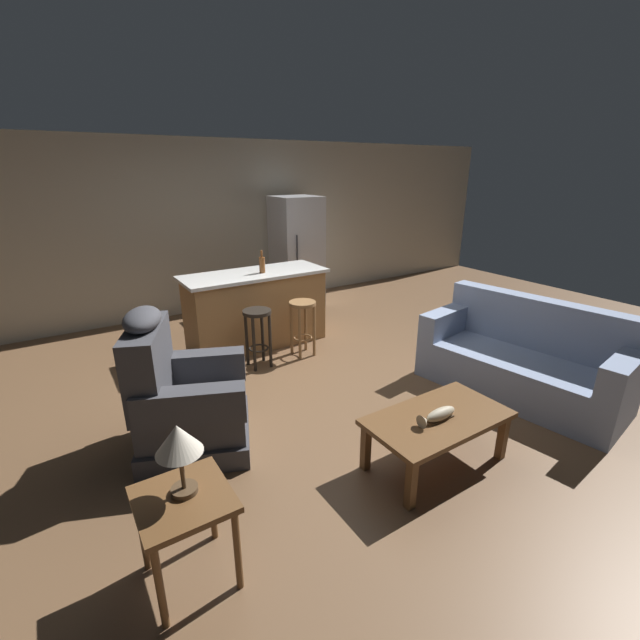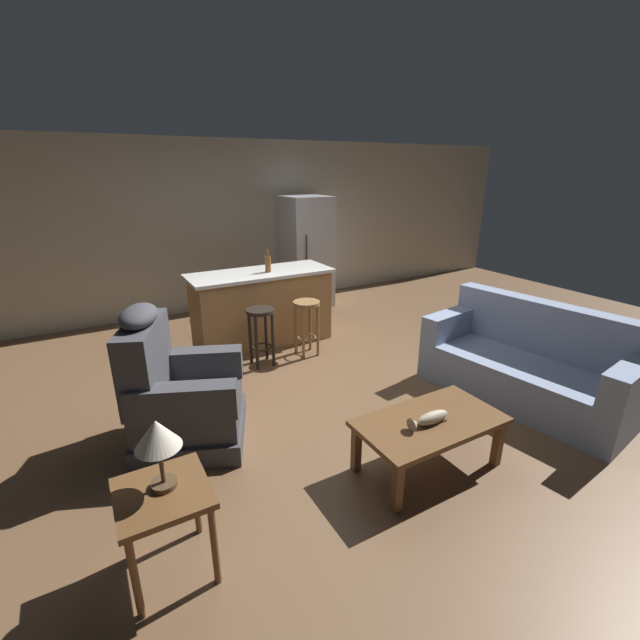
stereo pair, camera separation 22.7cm
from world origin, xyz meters
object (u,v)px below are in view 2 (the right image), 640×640
(fish_figurine, at_px, (429,419))
(bar_stool_right, at_px, (307,318))
(bar_stool_left, at_px, (261,326))
(coffee_table, at_px, (430,426))
(refrigerator, at_px, (307,252))
(end_table, at_px, (164,505))
(table_lamp, at_px, (157,437))
(couch, at_px, (528,366))
(recliner_near_lamp, at_px, (179,396))
(bottle_tall_green, at_px, (268,264))
(kitchen_island, at_px, (262,307))

(fish_figurine, xyz_separation_m, bar_stool_right, (0.25, 2.36, 0.01))
(bar_stool_left, bearing_deg, coffee_table, -80.41)
(fish_figurine, bearing_deg, refrigerator, 73.61)
(end_table, bearing_deg, refrigerator, 53.36)
(bar_stool_right, distance_m, refrigerator, 2.12)
(end_table, height_order, table_lamp, table_lamp)
(couch, xyz_separation_m, recliner_near_lamp, (-3.13, 0.95, 0.08))
(recliner_near_lamp, relative_size, table_lamp, 2.93)
(coffee_table, xyz_separation_m, bottle_tall_green, (-0.04, 2.89, 0.69))
(coffee_table, distance_m, fish_figurine, 0.12)
(kitchen_island, distance_m, bar_stool_left, 0.69)
(fish_figurine, bearing_deg, kitchen_island, 91.25)
(fish_figurine, relative_size, couch, 0.17)
(kitchen_island, distance_m, bar_stool_right, 0.71)
(end_table, relative_size, bar_stool_right, 0.82)
(refrigerator, height_order, bottle_tall_green, refrigerator)
(recliner_near_lamp, bearing_deg, kitchen_island, 72.43)
(coffee_table, height_order, bar_stool_right, bar_stool_right)
(bar_stool_left, bearing_deg, end_table, -123.10)
(couch, xyz_separation_m, refrigerator, (-0.42, 3.83, 0.54))
(fish_figurine, relative_size, refrigerator, 0.19)
(kitchen_island, relative_size, bar_stool_left, 2.65)
(coffee_table, height_order, couch, couch)
(fish_figurine, distance_m, kitchen_island, 2.99)
(bar_stool_left, distance_m, bottle_tall_green, 0.88)
(bar_stool_left, relative_size, bottle_tall_green, 2.46)
(end_table, height_order, bar_stool_left, bar_stool_left)
(bar_stool_right, xyz_separation_m, refrigerator, (0.98, 1.83, 0.41))
(recliner_near_lamp, bearing_deg, refrigerator, 69.28)
(kitchen_island, bearing_deg, recliner_near_lamp, -130.21)
(couch, bearing_deg, recliner_near_lamp, -25.78)
(kitchen_island, bearing_deg, bar_stool_right, -63.31)
(table_lamp, distance_m, kitchen_island, 3.40)
(coffee_table, relative_size, refrigerator, 0.62)
(table_lamp, bearing_deg, bar_stool_right, 47.62)
(bar_stool_right, bearing_deg, bar_stool_left, 180.00)
(coffee_table, distance_m, refrigerator, 4.35)
(bar_stool_right, relative_size, bottle_tall_green, 2.46)
(bar_stool_left, relative_size, bar_stool_right, 1.00)
(fish_figurine, distance_m, recliner_near_lamp, 1.98)
(bar_stool_left, xyz_separation_m, bottle_tall_green, (0.35, 0.56, 0.58))
(kitchen_island, xyz_separation_m, refrigerator, (1.30, 1.20, 0.40))
(bar_stool_right, bearing_deg, bottle_tall_green, 112.91)
(fish_figurine, distance_m, table_lamp, 1.86)
(couch, distance_m, kitchen_island, 3.14)
(coffee_table, relative_size, table_lamp, 2.68)
(end_table, distance_m, bar_stool_right, 3.09)
(fish_figurine, distance_m, couch, 1.69)
(bottle_tall_green, bearing_deg, fish_figurine, -90.27)
(end_table, bearing_deg, couch, 4.70)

